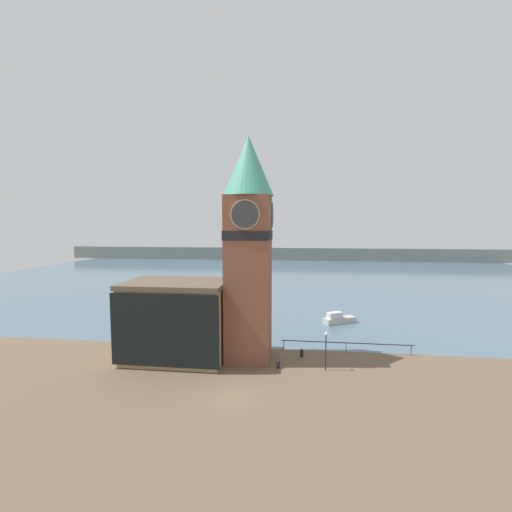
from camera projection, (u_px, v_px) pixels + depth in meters
The scene contains 10 objects.
ground_plane at pixel (233, 397), 27.04m from camera, with size 160.00×160.00×0.00m, color brown.
water at pixel (280, 274), 97.45m from camera, with size 160.00×120.00×0.00m.
far_shoreline at pixel (285, 254), 136.79m from camera, with size 180.00×3.00×5.00m.
pier_railing at pixel (346, 344), 36.54m from camera, with size 13.91×0.08×1.09m.
clock_tower at pixel (249, 243), 34.03m from camera, with size 5.00×5.00×22.30m.
pier_building at pixel (177, 320), 34.88m from camera, with size 10.32×7.21×7.93m.
boat_near at pixel (338, 319), 47.62m from camera, with size 4.78×3.55×1.62m.
mooring_bollard_near at pixel (302, 353), 35.36m from camera, with size 0.37×0.37×0.83m.
mooring_bollard_far at pixel (278, 364), 32.52m from camera, with size 0.32×0.32×0.76m.
lamp_post at pixel (326, 344), 31.87m from camera, with size 0.32×0.32×3.65m.
Camera 1 is at (4.97, -25.56, 13.47)m, focal length 24.00 mm.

